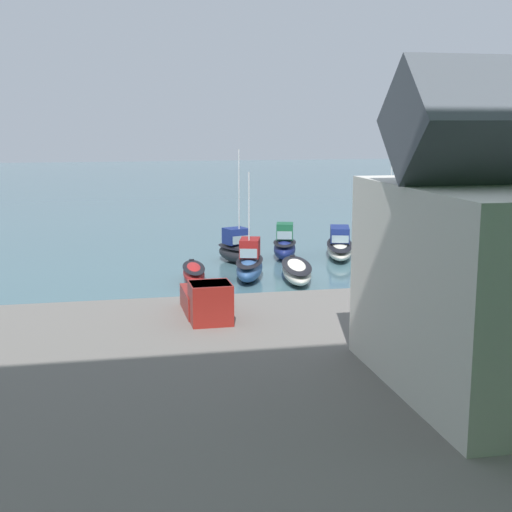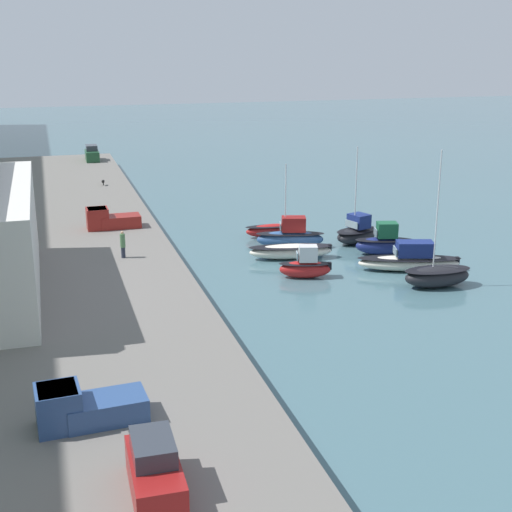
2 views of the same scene
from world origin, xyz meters
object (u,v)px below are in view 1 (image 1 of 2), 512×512
Objects in this scene: moored_boat_7 at (237,249)px; pickup_truck_1 at (207,301)px; moored_boat_1 at (296,271)px; moored_boat_4 at (387,244)px; moored_boat_3 at (194,273)px; person_on_quay at (395,285)px; moored_boat_6 at (285,246)px; moored_boat_5 at (340,246)px; moored_boat_0 at (369,266)px; moored_boat_2 at (250,264)px.

pickup_truck_1 is (5.38, 21.90, 1.52)m from moored_boat_7.
moored_boat_4 reaches higher than moored_boat_1.
moored_boat_3 is 7.94m from moored_boat_7.
person_on_quay is (8.74, 22.43, 1.94)m from moored_boat_4.
moored_boat_6 is at bearing 2.87° from moored_boat_4.
moored_boat_3 is 0.63× the size of moored_boat_5.
moored_boat_0 is 0.51× the size of moored_boat_5.
moored_boat_4 is at bearing -111.29° from person_on_quay.
moored_boat_4 is 13.00m from moored_boat_7.
moored_boat_2 reaches higher than moored_boat_3.
moored_boat_5 is (-0.69, -8.75, -0.08)m from moored_boat_0.
moored_boat_2 is at bearing 4.09° from moored_boat_0.
moored_boat_3 is 15.36m from pickup_truck_1.
moored_boat_3 is 1.15× the size of pickup_truck_1.
pickup_truck_1 is (1.13, 15.20, 1.86)m from moored_boat_3.
moored_boat_4 is at bearing -163.42° from moored_boat_5.
moored_boat_2 reaches higher than person_on_quay.
moored_boat_5 is 0.97× the size of moored_boat_7.
moored_boat_4 is at bearing -103.86° from moored_boat_0.
moored_boat_2 is (8.32, -1.66, 0.12)m from moored_boat_0.
moored_boat_4 is (-10.08, -8.16, 0.20)m from moored_boat_1.
moored_boat_6 is at bearing -105.44° from moored_boat_2.
moored_boat_0 is 10.03m from moored_boat_4.
moored_boat_2 is 4.04m from moored_boat_3.
moored_boat_0 is at bearing 115.81° from moored_boat_7.
moored_boat_2 is 1.45× the size of moored_boat_6.
person_on_quay is (3.84, 13.68, 1.86)m from moored_boat_0.
moored_boat_1 is at bearing 91.94° from moored_boat_7.
moored_boat_1 is 3.34m from moored_boat_2.
moored_boat_1 is at bearing 8.88° from moored_boat_0.
moored_boat_7 is at bearing -76.24° from moored_boat_2.
moored_boat_0 is 0.80× the size of moored_boat_3.
moored_boat_0 is 12.41m from moored_boat_3.
person_on_quay is (4.53, 22.43, 1.94)m from moored_boat_5.
moored_boat_5 is 22.97m from person_on_quay.
moored_boat_5 is 1.82× the size of pickup_truck_1.
moored_boat_1 is 0.87× the size of moored_boat_5.
moored_boat_6 is (-4.32, -7.09, -0.00)m from moored_boat_2.
moored_boat_6 is at bearing -113.50° from pickup_truck_1.
person_on_quay is at bearing 89.69° from moored_boat_0.
person_on_quay is (-1.34, 14.27, 2.14)m from moored_boat_1.
moored_boat_5 is at bearing -101.42° from person_on_quay.
moored_boat_2 is 3.55× the size of person_on_quay.
moored_boat_5 is (-5.87, -8.16, 0.20)m from moored_boat_1.
moored_boat_3 reaches higher than moored_boat_1.
moored_boat_1 is 8.00m from moored_boat_7.
moored_boat_7 reaches higher than moored_boat_6.
moored_boat_4 is 1.98× the size of moored_boat_6.
person_on_quay is at bearing 71.61° from moored_boat_4.
moored_boat_4 is (-17.23, -7.41, 0.19)m from moored_boat_3.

